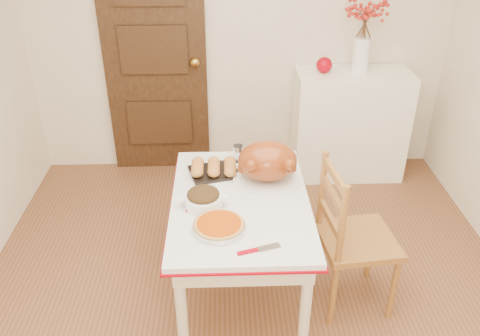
{
  "coord_description": "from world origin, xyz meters",
  "views": [
    {
      "loc": [
        -0.14,
        -2.1,
        2.32
      ],
      "look_at": [
        -0.05,
        0.36,
        0.89
      ],
      "focal_mm": 37.5,
      "sensor_mm": 36.0,
      "label": 1
    }
  ],
  "objects_px": {
    "kitchen_table": "(240,247)",
    "turkey_platter": "(268,163)",
    "sideboard": "(349,125)",
    "pumpkin_pie": "(219,225)",
    "chair_oak": "(358,237)"
  },
  "relations": [
    {
      "from": "kitchen_table",
      "to": "turkey_platter",
      "type": "height_order",
      "value": "turkey_platter"
    },
    {
      "from": "sideboard",
      "to": "pumpkin_pie",
      "type": "height_order",
      "value": "sideboard"
    },
    {
      "from": "sideboard",
      "to": "pumpkin_pie",
      "type": "bearing_deg",
      "value": -122.37
    },
    {
      "from": "turkey_platter",
      "to": "chair_oak",
      "type": "bearing_deg",
      "value": -21.22
    },
    {
      "from": "sideboard",
      "to": "pumpkin_pie",
      "type": "xyz_separation_m",
      "value": [
        -1.11,
        -1.75,
        0.27
      ]
    },
    {
      "from": "chair_oak",
      "to": "pumpkin_pie",
      "type": "distance_m",
      "value": 0.87
    },
    {
      "from": "chair_oak",
      "to": "pumpkin_pie",
      "type": "xyz_separation_m",
      "value": [
        -0.81,
        -0.2,
        0.25
      ]
    },
    {
      "from": "kitchen_table",
      "to": "chair_oak",
      "type": "xyz_separation_m",
      "value": [
        0.69,
        -0.09,
        0.13
      ]
    },
    {
      "from": "kitchen_table",
      "to": "pumpkin_pie",
      "type": "xyz_separation_m",
      "value": [
        -0.12,
        -0.28,
        0.38
      ]
    },
    {
      "from": "kitchen_table",
      "to": "pumpkin_pie",
      "type": "distance_m",
      "value": 0.49
    },
    {
      "from": "sideboard",
      "to": "pumpkin_pie",
      "type": "relative_size",
      "value": 3.39
    },
    {
      "from": "sideboard",
      "to": "chair_oak",
      "type": "xyz_separation_m",
      "value": [
        -0.3,
        -1.56,
        0.01
      ]
    },
    {
      "from": "turkey_platter",
      "to": "sideboard",
      "type": "bearing_deg",
      "value": 63.82
    },
    {
      "from": "turkey_platter",
      "to": "kitchen_table",
      "type": "bearing_deg",
      "value": -125.87
    },
    {
      "from": "chair_oak",
      "to": "turkey_platter",
      "type": "xyz_separation_m",
      "value": [
        -0.52,
        0.27,
        0.35
      ]
    }
  ]
}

